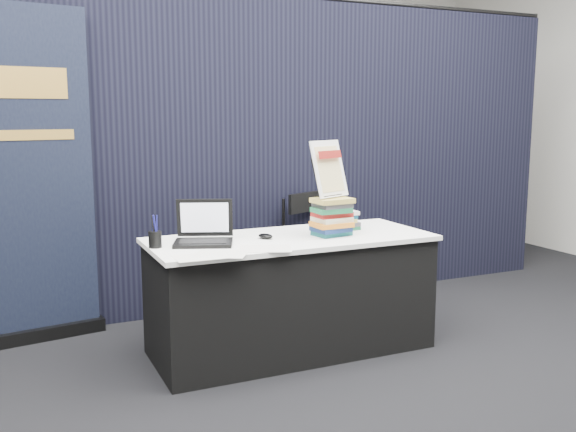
{
  "coord_description": "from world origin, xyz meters",
  "views": [
    {
      "loc": [
        -1.68,
        -3.08,
        1.53
      ],
      "look_at": [
        -0.02,
        0.55,
        0.89
      ],
      "focal_mm": 40.0,
      "sensor_mm": 36.0,
      "label": 1
    }
  ],
  "objects_px": {
    "info_sign": "(329,170)",
    "stacking_chair": "(314,245)",
    "book_stack_tall": "(331,217)",
    "pullup_banner": "(25,197)",
    "display_table": "(291,294)",
    "laptop": "(201,233)",
    "book_stack_short": "(343,220)"
  },
  "relations": [
    {
      "from": "display_table",
      "to": "book_stack_short",
      "type": "relative_size",
      "value": 9.74
    },
    {
      "from": "laptop",
      "to": "info_sign",
      "type": "xyz_separation_m",
      "value": [
        0.83,
        -0.08,
        0.36
      ]
    },
    {
      "from": "display_table",
      "to": "laptop",
      "type": "bearing_deg",
      "value": 176.35
    },
    {
      "from": "info_sign",
      "to": "stacking_chair",
      "type": "bearing_deg",
      "value": 46.39
    },
    {
      "from": "book_stack_tall",
      "to": "pullup_banner",
      "type": "relative_size",
      "value": 0.11
    },
    {
      "from": "book_stack_tall",
      "to": "pullup_banner",
      "type": "distance_m",
      "value": 2.0
    },
    {
      "from": "laptop",
      "to": "stacking_chair",
      "type": "height_order",
      "value": "laptop"
    },
    {
      "from": "book_stack_tall",
      "to": "laptop",
      "type": "bearing_deg",
      "value": 172.42
    },
    {
      "from": "laptop",
      "to": "pullup_banner",
      "type": "xyz_separation_m",
      "value": [
        -0.94,
        0.83,
        0.17
      ]
    },
    {
      "from": "display_table",
      "to": "laptop",
      "type": "distance_m",
      "value": 0.73
    },
    {
      "from": "book_stack_short",
      "to": "pullup_banner",
      "type": "bearing_deg",
      "value": 157.82
    },
    {
      "from": "laptop",
      "to": "book_stack_tall",
      "type": "distance_m",
      "value": 0.84
    },
    {
      "from": "display_table",
      "to": "laptop",
      "type": "xyz_separation_m",
      "value": [
        -0.58,
        0.04,
        0.44
      ]
    },
    {
      "from": "book_stack_short",
      "to": "pullup_banner",
      "type": "height_order",
      "value": "pullup_banner"
    },
    {
      "from": "book_stack_tall",
      "to": "display_table",
      "type": "bearing_deg",
      "value": 163.58
    },
    {
      "from": "pullup_banner",
      "to": "display_table",
      "type": "bearing_deg",
      "value": -38.54
    },
    {
      "from": "book_stack_short",
      "to": "pullup_banner",
      "type": "xyz_separation_m",
      "value": [
        -1.94,
        0.79,
        0.17
      ]
    },
    {
      "from": "laptop",
      "to": "book_stack_tall",
      "type": "bearing_deg",
      "value": 13.96
    },
    {
      "from": "display_table",
      "to": "book_stack_tall",
      "type": "height_order",
      "value": "book_stack_tall"
    },
    {
      "from": "book_stack_short",
      "to": "info_sign",
      "type": "xyz_separation_m",
      "value": [
        -0.17,
        -0.12,
        0.36
      ]
    },
    {
      "from": "book_stack_tall",
      "to": "info_sign",
      "type": "xyz_separation_m",
      "value": [
        -0.0,
        0.03,
        0.3
      ]
    },
    {
      "from": "book_stack_short",
      "to": "stacking_chair",
      "type": "distance_m",
      "value": 0.76
    },
    {
      "from": "laptop",
      "to": "info_sign",
      "type": "relative_size",
      "value": 1.09
    },
    {
      "from": "laptop",
      "to": "book_stack_short",
      "type": "relative_size",
      "value": 2.2
    },
    {
      "from": "display_table",
      "to": "pullup_banner",
      "type": "distance_m",
      "value": 1.85
    },
    {
      "from": "book_stack_tall",
      "to": "stacking_chair",
      "type": "relative_size",
      "value": 0.27
    },
    {
      "from": "display_table",
      "to": "book_stack_short",
      "type": "height_order",
      "value": "book_stack_short"
    },
    {
      "from": "book_stack_tall",
      "to": "book_stack_short",
      "type": "relative_size",
      "value": 1.32
    },
    {
      "from": "laptop",
      "to": "pullup_banner",
      "type": "relative_size",
      "value": 0.18
    },
    {
      "from": "book_stack_short",
      "to": "info_sign",
      "type": "bearing_deg",
      "value": -144.68
    },
    {
      "from": "laptop",
      "to": "stacking_chair",
      "type": "bearing_deg",
      "value": 54.14
    },
    {
      "from": "laptop",
      "to": "book_stack_tall",
      "type": "xyz_separation_m",
      "value": [
        0.83,
        -0.11,
        0.06
      ]
    }
  ]
}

